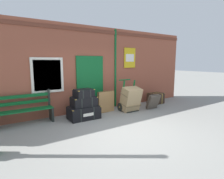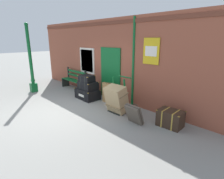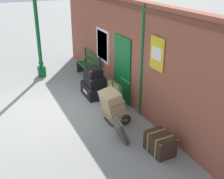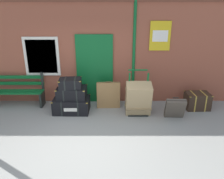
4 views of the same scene
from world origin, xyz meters
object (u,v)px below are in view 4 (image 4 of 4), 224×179
Objects in this scene: steamer_trunk_base at (73,105)px; suitcase_caramel at (176,108)px; porters_trolley at (138,103)px; large_brown_trunk at (139,99)px; steamer_trunk_top at (71,83)px; suitcase_tan at (109,95)px; platform_bench at (18,91)px; corner_trunk at (198,101)px; steamer_trunk_middle at (73,93)px.

suitcase_caramel is (2.85, -0.41, 0.09)m from steamer_trunk_base.
porters_trolley reaches higher than large_brown_trunk.
porters_trolley reaches higher than steamer_trunk_top.
steamer_trunk_base is at bearing 171.72° from suitcase_caramel.
steamer_trunk_top reaches higher than large_brown_trunk.
large_brown_trunk is at bearing 165.98° from suitcase_caramel.
large_brown_trunk is 1.16× the size of suitcase_tan.
platform_bench is at bearing 169.96° from large_brown_trunk.
steamer_trunk_base is 0.66m from steamer_trunk_top.
suitcase_caramel is (4.56, -0.88, -0.15)m from platform_bench.
steamer_trunk_base is 1.24× the size of suitcase_tan.
platform_bench is at bearing 172.64° from porters_trolley.
corner_trunk is at bearing 3.57° from steamer_trunk_top.
suitcase_caramel is 1.04m from corner_trunk.
steamer_trunk_top is 1.18m from suitcase_tan.
large_brown_trunk is at bearing -167.81° from corner_trunk.
corner_trunk is at bearing 3.04° from steamer_trunk_middle.
porters_trolley is (1.88, -0.00, 0.06)m from steamer_trunk_base.
porters_trolley is at bearing -7.36° from platform_bench.
steamer_trunk_top is (1.72, -0.48, 0.43)m from platform_bench.
steamer_trunk_base is at bearing 174.75° from large_brown_trunk.
platform_bench is 1.79m from steamer_trunk_base.
porters_trolley reaches higher than platform_bench.
suitcase_tan is at bearing 15.73° from steamer_trunk_top.
platform_bench reaches higher than suitcase_tan.
platform_bench is 4.65m from suitcase_caramel.
steamer_trunk_middle is at bearing 179.39° from porters_trolley.
steamer_trunk_middle is 0.68× the size of porters_trolley.
suitcase_tan is (-0.83, 0.28, 0.12)m from porters_trolley.
suitcase_tan reaches higher than steamer_trunk_middle.
steamer_trunk_base is 3.68m from corner_trunk.
corner_trunk is (0.82, 0.63, -0.06)m from suitcase_caramel.
porters_trolley is 2.00× the size of suitcase_caramel.
platform_bench is 2.49× the size of steamer_trunk_top.
suitcase_tan is at bearing 158.92° from suitcase_caramel.
suitcase_tan is 2.63m from corner_trunk.
steamer_trunk_top is 0.53× the size of porters_trolley.
porters_trolley is 0.88m from suitcase_tan.
steamer_trunk_top is 0.90× the size of corner_trunk.
corner_trunk is (1.79, 0.39, -0.24)m from large_brown_trunk.
steamer_trunk_top reaches higher than steamer_trunk_middle.
steamer_trunk_top reaches higher than suitcase_tan.
platform_bench is at bearing 165.66° from steamer_trunk_middle.
large_brown_trunk is at bearing -90.00° from porters_trolley.
large_brown_trunk is 1.34× the size of corner_trunk.
corner_trunk reaches higher than steamer_trunk_base.
steamer_trunk_middle is at bearing -176.96° from corner_trunk.
steamer_trunk_base is 1.88m from porters_trolley.
suitcase_tan is at bearing -3.84° from platform_bench.
steamer_trunk_middle is 2.87m from suitcase_caramel.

